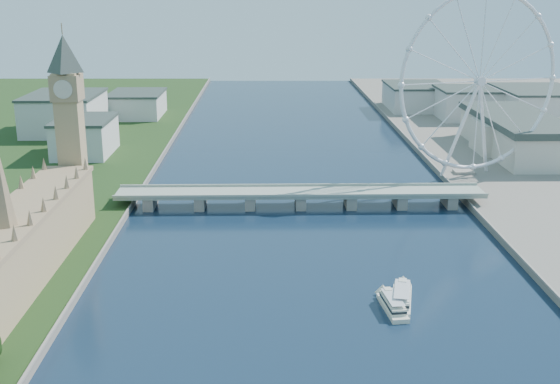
{
  "coord_description": "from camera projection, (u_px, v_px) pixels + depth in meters",
  "views": [
    {
      "loc": [
        -20.41,
        -103.5,
        126.23
      ],
      "look_at": [
        -14.05,
        210.0,
        35.2
      ],
      "focal_mm": 45.0,
      "sensor_mm": 36.0,
      "label": 1
    }
  ],
  "objects": [
    {
      "name": "parliament_range",
      "position": [
        7.0,
        259.0,
        290.55
      ],
      "size": [
        24.0,
        200.0,
        70.0
      ],
      "color": "tan",
      "rests_on": "ground"
    },
    {
      "name": "big_ben",
      "position": [
        68.0,
        103.0,
        380.84
      ],
      "size": [
        20.02,
        20.02,
        110.0
      ],
      "color": "tan",
      "rests_on": "ground"
    },
    {
      "name": "westminster_bridge",
      "position": [
        300.0,
        196.0,
        421.16
      ],
      "size": [
        220.0,
        22.0,
        9.5
      ],
      "color": "gray",
      "rests_on": "ground"
    },
    {
      "name": "london_eye",
      "position": [
        480.0,
        82.0,
        459.41
      ],
      "size": [
        113.6,
        39.12,
        124.3
      ],
      "color": "silver",
      "rests_on": "ground"
    },
    {
      "name": "county_hall",
      "position": [
        514.0,
        156.0,
        551.24
      ],
      "size": [
        54.0,
        144.0,
        35.0
      ],
      "primitive_type": null,
      "color": "beige",
      "rests_on": "ground"
    },
    {
      "name": "city_skyline",
      "position": [
        328.0,
        108.0,
        668.76
      ],
      "size": [
        505.0,
        280.0,
        32.0
      ],
      "color": "beige",
      "rests_on": "ground"
    },
    {
      "name": "tour_boat_near",
      "position": [
        401.0,
        303.0,
        292.51
      ],
      "size": [
        14.91,
        33.03,
        7.09
      ],
      "primitive_type": null,
      "rotation": [
        0.0,
        0.0,
        -0.22
      ],
      "color": "silver",
      "rests_on": "ground"
    },
    {
      "name": "tour_boat_far",
      "position": [
        392.0,
        310.0,
        286.43
      ],
      "size": [
        10.19,
        29.15,
        6.3
      ],
      "primitive_type": null,
      "rotation": [
        0.0,
        0.0,
        0.1
      ],
      "color": "beige",
      "rests_on": "ground"
    }
  ]
}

